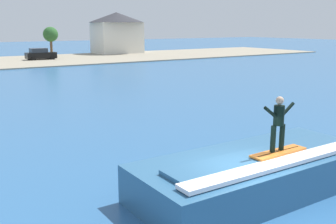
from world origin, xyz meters
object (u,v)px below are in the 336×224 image
object	(u,v)px
wave_crest	(256,173)
house_gabled_white	(117,30)
surfer	(279,121)
tree_tall_bare	(51,35)
surfboard	(279,152)
car_far_shore	(40,54)

from	to	relation	value
wave_crest	house_gabled_white	xyz separation A→B (m)	(24.31, 59.44, 3.74)
surfer	tree_tall_bare	size ratio (longest dim) A/B	0.34
surfboard	car_far_shore	xyz separation A→B (m)	(7.58, 52.71, -0.41)
surfboard	tree_tall_bare	world-z (taller)	tree_tall_bare
surfboard	car_far_shore	distance (m)	53.25
surfboard	house_gabled_white	bearing A→B (deg)	68.25
house_gabled_white	surfer	bearing A→B (deg)	-111.79
surfboard	tree_tall_bare	xyz separation A→B (m)	(10.82, 57.67, 2.35)
car_far_shore	house_gabled_white	distance (m)	18.18
wave_crest	surfer	bearing A→B (deg)	-48.68
wave_crest	surfboard	xyz separation A→B (m)	(0.39, -0.49, 0.73)
tree_tall_bare	house_gabled_white	bearing A→B (deg)	9.76
surfer	tree_tall_bare	distance (m)	58.64
wave_crest	car_far_shore	size ratio (longest dim) A/B	1.82
surfer	surfboard	bearing A→B (deg)	-72.06
house_gabled_white	tree_tall_bare	xyz separation A→B (m)	(-13.09, -2.25, -0.66)
surfboard	surfer	distance (m)	0.98
car_far_shore	surfboard	bearing A→B (deg)	-98.19
surfboard	house_gabled_white	size ratio (longest dim) A/B	0.20
surfboard	car_far_shore	world-z (taller)	car_far_shore
surfboard	wave_crest	bearing A→B (deg)	129.06
wave_crest	surfboard	world-z (taller)	surfboard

